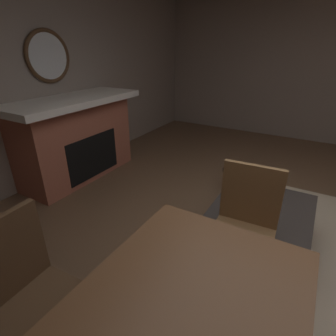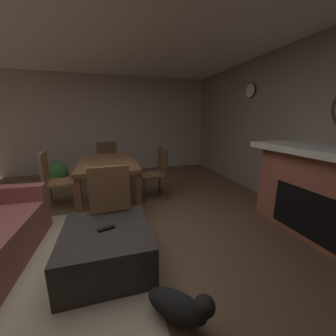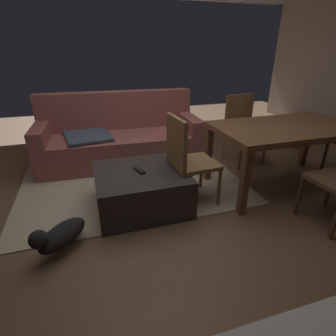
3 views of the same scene
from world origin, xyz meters
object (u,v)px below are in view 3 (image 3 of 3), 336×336
(small_dog, at_px, (59,235))
(tv_remote, at_px, (139,170))
(dining_chair_west, at_px, (186,156))
(potted_plant, at_px, (296,129))
(dining_chair_north, at_px, (242,125))
(dining_table, at_px, (286,133))
(couch, at_px, (120,139))
(ottoman_coffee_table, at_px, (141,189))

(small_dog, bearing_deg, tv_remote, 32.31)
(dining_chair_west, relative_size, potted_plant, 1.69)
(dining_chair_north, height_order, potted_plant, dining_chair_north)
(tv_remote, bearing_deg, potted_plant, 1.74)
(dining_table, height_order, dining_chair_north, dining_chair_north)
(couch, xyz_separation_m, dining_chair_north, (1.67, -0.49, 0.19))
(dining_table, relative_size, dining_chair_west, 1.70)
(couch, relative_size, dining_table, 1.41)
(ottoman_coffee_table, xyz_separation_m, dining_table, (1.64, -0.04, 0.46))
(dining_table, distance_m, dining_chair_west, 1.19)
(ottoman_coffee_table, bearing_deg, tv_remote, -165.54)
(dining_chair_west, distance_m, dining_chair_north, 1.45)
(couch, distance_m, potted_plant, 2.84)
(dining_chair_north, bearing_deg, small_dog, -151.83)
(ottoman_coffee_table, relative_size, potted_plant, 1.63)
(tv_remote, relative_size, potted_plant, 0.29)
(couch, distance_m, tv_remote, 1.30)
(ottoman_coffee_table, bearing_deg, potted_plant, 20.01)
(dining_chair_west, bearing_deg, dining_table, 0.26)
(potted_plant, bearing_deg, ottoman_coffee_table, -159.99)
(couch, height_order, tv_remote, couch)
(dining_table, relative_size, potted_plant, 2.86)
(ottoman_coffee_table, xyz_separation_m, potted_plant, (2.79, 1.02, 0.10))
(couch, height_order, dining_chair_north, couch)
(dining_chair_west, bearing_deg, ottoman_coffee_table, 174.03)
(small_dog, bearing_deg, ottoman_coffee_table, 32.04)
(couch, distance_m, dining_chair_west, 1.44)
(ottoman_coffee_table, distance_m, dining_chair_west, 0.57)
(ottoman_coffee_table, bearing_deg, dining_table, -1.50)
(couch, relative_size, tv_remote, 13.93)
(potted_plant, bearing_deg, dining_chair_west, -155.45)
(dining_table, relative_size, dining_chair_north, 1.70)
(dining_chair_west, bearing_deg, dining_chair_north, 36.04)
(dining_table, relative_size, small_dog, 3.48)
(tv_remote, xyz_separation_m, dining_chair_west, (0.47, -0.04, 0.11))
(dining_table, bearing_deg, ottoman_coffee_table, 178.50)
(ottoman_coffee_table, distance_m, dining_table, 1.71)
(tv_remote, distance_m, dining_chair_west, 0.49)
(couch, bearing_deg, small_dog, -112.60)
(tv_remote, height_order, small_dog, tv_remote)
(ottoman_coffee_table, height_order, potted_plant, potted_plant)
(dining_chair_north, bearing_deg, potted_plant, 10.32)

